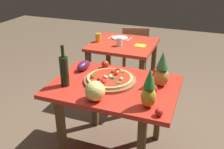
% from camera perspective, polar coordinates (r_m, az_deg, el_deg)
% --- Properties ---
extents(display_table, '(1.13, 0.82, 0.78)m').
position_cam_1_polar(display_table, '(2.35, 0.47, -4.56)').
color(display_table, '#53391F').
rests_on(display_table, ground_plane).
extents(background_table, '(0.82, 0.80, 0.78)m').
position_cam_1_polar(background_table, '(3.45, 2.51, 4.96)').
color(background_table, '#53391F').
rests_on(background_table, ground_plane).
extents(dining_chair, '(0.49, 0.49, 0.85)m').
position_cam_1_polar(dining_chair, '(4.08, 5.13, 5.70)').
color(dining_chair, '#8B5F3E').
rests_on(dining_chair, ground_plane).
extents(pizza_board, '(0.48, 0.48, 0.02)m').
position_cam_1_polar(pizza_board, '(2.35, -0.43, -1.31)').
color(pizza_board, '#8B5F3E').
rests_on(pizza_board, display_table).
extents(pizza, '(0.42, 0.42, 0.06)m').
position_cam_1_polar(pizza, '(2.34, -0.44, -0.72)').
color(pizza, tan).
rests_on(pizza, pizza_board).
extents(wine_bottle, '(0.08, 0.08, 0.38)m').
position_cam_1_polar(wine_bottle, '(2.27, -10.59, 0.86)').
color(wine_bottle, black).
rests_on(wine_bottle, display_table).
extents(pineapple_left, '(0.12, 0.12, 0.32)m').
position_cam_1_polar(pineapple_left, '(1.94, 8.23, -3.49)').
color(pineapple_left, gold).
rests_on(pineapple_left, display_table).
extents(pineapple_right, '(0.13, 0.13, 0.32)m').
position_cam_1_polar(pineapple_right, '(2.27, 11.01, 0.78)').
color(pineapple_right, '#AD8139').
rests_on(pineapple_right, display_table).
extents(melon, '(0.16, 0.16, 0.16)m').
position_cam_1_polar(melon, '(2.04, -3.80, -3.66)').
color(melon, '#EADE72').
rests_on(melon, display_table).
extents(bell_pepper, '(0.10, 0.10, 0.11)m').
position_cam_1_polar(bell_pepper, '(2.15, 8.85, -3.36)').
color(bell_pepper, red).
rests_on(bell_pepper, display_table).
extents(eggplant, '(0.11, 0.21, 0.09)m').
position_cam_1_polar(eggplant, '(2.60, -6.33, 1.99)').
color(eggplant, '#4E1A41').
rests_on(eggplant, display_table).
extents(tomato_by_bottle, '(0.08, 0.08, 0.08)m').
position_cam_1_polar(tomato_by_bottle, '(2.63, -1.52, 2.30)').
color(tomato_by_bottle, red).
rests_on(tomato_by_bottle, display_table).
extents(tomato_beside_pepper, '(0.06, 0.06, 0.06)m').
position_cam_1_polar(tomato_beside_pepper, '(1.90, 10.44, -8.26)').
color(tomato_beside_pepper, red).
rests_on(tomato_beside_pepper, display_table).
extents(tomato_near_board, '(0.07, 0.07, 0.07)m').
position_cam_1_polar(tomato_near_board, '(2.51, 9.81, 0.66)').
color(tomato_near_board, red).
rests_on(tomato_near_board, display_table).
extents(drinking_glass_juice, '(0.08, 0.08, 0.11)m').
position_cam_1_polar(drinking_glass_juice, '(3.45, -3.06, 8.21)').
color(drinking_glass_juice, gold).
rests_on(drinking_glass_juice, background_table).
extents(drinking_glass_water, '(0.07, 0.07, 0.11)m').
position_cam_1_polar(drinking_glass_water, '(3.28, 1.67, 7.29)').
color(drinking_glass_water, silver).
rests_on(drinking_glass_water, background_table).
extents(dinner_plate, '(0.22, 0.22, 0.02)m').
position_cam_1_polar(dinner_plate, '(3.60, 1.77, 8.16)').
color(dinner_plate, white).
rests_on(dinner_plate, background_table).
extents(fork_utensil, '(0.03, 0.18, 0.01)m').
position_cam_1_polar(fork_utensil, '(3.64, -0.33, 8.33)').
color(fork_utensil, silver).
rests_on(fork_utensil, background_table).
extents(knife_utensil, '(0.03, 0.18, 0.01)m').
position_cam_1_polar(knife_utensil, '(3.56, 3.92, 7.85)').
color(knife_utensil, silver).
rests_on(knife_utensil, background_table).
extents(napkin_folded, '(0.14, 0.12, 0.01)m').
position_cam_1_polar(napkin_folded, '(3.31, 6.30, 6.42)').
color(napkin_folded, yellow).
rests_on(napkin_folded, background_table).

